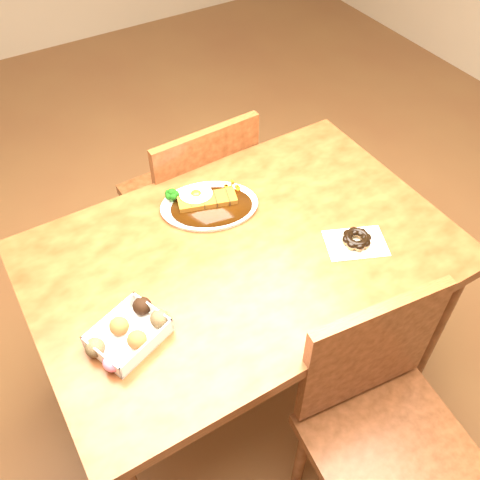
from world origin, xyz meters
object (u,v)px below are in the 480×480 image
table (244,273)px  chair_near (383,426)px  donut_box (128,333)px  chair_far (194,200)px  katsu_curry_plate (208,203)px  pon_de_ring (357,239)px

table → chair_near: chair_near is taller
donut_box → chair_far: bearing=52.3°
katsu_curry_plate → pon_de_ring: size_ratio=1.70×
table → donut_box: donut_box is taller
chair_far → pon_de_ring: 0.76m
katsu_curry_plate → donut_box: bearing=-141.1°
pon_de_ring → chair_near: bearing=-113.5°
donut_box → chair_near: bearing=-39.8°
table → chair_far: chair_far is taller
chair_far → pon_de_ring: bearing=103.6°
table → katsu_curry_plate: (-0.00, 0.21, 0.11)m
chair_near → donut_box: (-0.52, 0.43, 0.30)m
chair_far → chair_near: same height
donut_box → katsu_curry_plate: bearing=38.9°
chair_near → donut_box: chair_near is taller
table → chair_far: 0.57m
table → chair_near: bearing=-77.4°
donut_box → table: bearing=15.0°
katsu_curry_plate → donut_box: 0.51m
pon_de_ring → katsu_curry_plate: bearing=129.5°
pon_de_ring → donut_box: bearing=176.9°
table → katsu_curry_plate: size_ratio=3.43×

